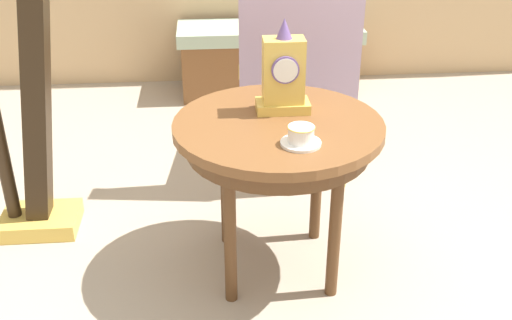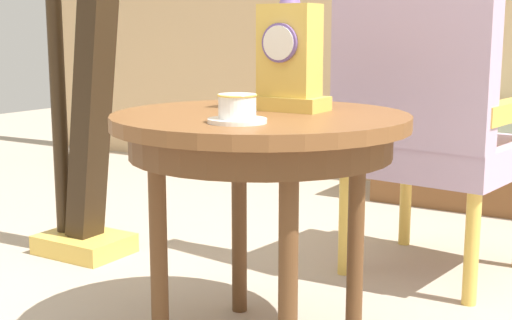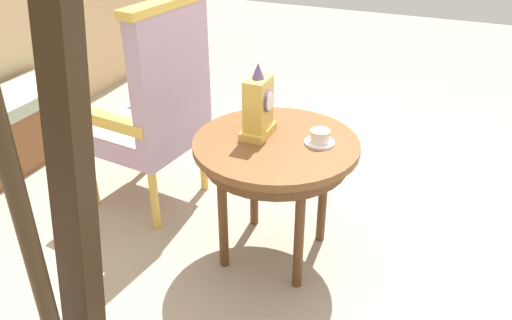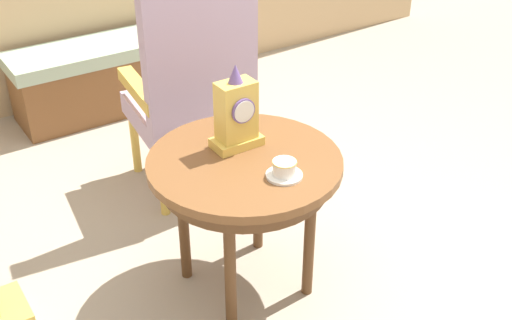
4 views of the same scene
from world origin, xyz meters
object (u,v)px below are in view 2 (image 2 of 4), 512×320
Objects in this scene: mantel_clock at (289,57)px; armchair at (426,101)px; teacup_left at (237,110)px; window_bench at (499,160)px; harp at (83,64)px; side_table at (260,143)px.

mantel_clock is 0.29× the size of armchair.
mantel_clock reaches higher than teacup_left.
mantel_clock is at bearing -103.43° from armchair.
mantel_clock is 0.29× the size of window_bench.
mantel_clock is 0.19× the size of harp.
harp is at bearing -126.04° from window_bench.
armchair reaches higher than side_table.
teacup_left is at bearing -97.94° from armchair.
mantel_clock is at bearing -94.43° from window_bench.
harp reaches higher than side_table.
teacup_left is 1.12m from harp.
window_bench is (-0.01, 1.13, -0.37)m from armchair.
teacup_left is 0.92m from armchair.
armchair is at bearing 18.97° from harp.
armchair is 0.99× the size of window_bench.
armchair is at bearing 76.57° from mantel_clock.
teacup_left is at bearing -85.02° from mantel_clock.
teacup_left is at bearing -74.47° from side_table.
window_bench is at bearing 53.96° from harp.
armchair is (0.18, 0.73, 0.05)m from side_table.
teacup_left is 0.39× the size of mantel_clock.
side_table is 1.01m from harp.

